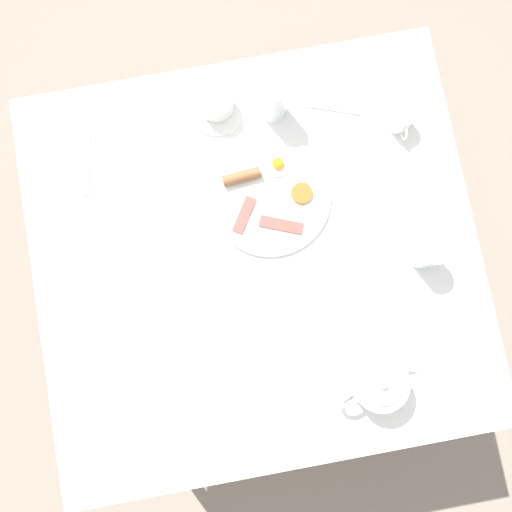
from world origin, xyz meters
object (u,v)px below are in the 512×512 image
at_px(water_glass_short, 274,100).
at_px(napkin_folded, 334,92).
at_px(knife_by_plate, 251,423).
at_px(teacup_with_saucer_left, 216,103).
at_px(creamer_jug, 401,119).
at_px(breakfast_plate, 269,194).
at_px(water_glass_tall, 428,253).
at_px(spoon_for_tea, 128,447).
at_px(fork_by_plate, 87,163).
at_px(teapot_near, 376,381).

bearing_deg(water_glass_short, napkin_folded, 96.75).
relative_size(water_glass_short, knife_by_plate, 0.75).
relative_size(teacup_with_saucer_left, creamer_jug, 1.75).
bearing_deg(knife_by_plate, teacup_with_saucer_left, 175.96).
bearing_deg(creamer_jug, breakfast_plate, -71.00).
distance_m(water_glass_tall, knife_by_plate, 0.57).
bearing_deg(breakfast_plate, water_glass_tall, 57.42).
relative_size(breakfast_plate, spoon_for_tea, 1.87).
bearing_deg(fork_by_plate, breakfast_plate, 69.50).
bearing_deg(teapot_near, water_glass_short, 75.49).
bearing_deg(water_glass_short, knife_by_plate, -14.60).
bearing_deg(spoon_for_tea, creamer_jug, 129.74).
xyz_separation_m(teacup_with_saucer_left, fork_by_plate, (0.08, -0.34, -0.03)).
relative_size(breakfast_plate, creamer_jug, 3.52).
xyz_separation_m(breakfast_plate, water_glass_short, (-0.21, 0.05, 0.06)).
bearing_deg(spoon_for_tea, knife_by_plate, 90.39).
bearing_deg(teapot_near, spoon_for_tea, 161.58).
height_order(creamer_jug, spoon_for_tea, creamer_jug).
distance_m(fork_by_plate, knife_by_plate, 0.75).
bearing_deg(water_glass_short, spoon_for_tea, -33.08).
bearing_deg(napkin_folded, breakfast_plate, -42.50).
bearing_deg(breakfast_plate, fork_by_plate, -110.50).
bearing_deg(creamer_jug, napkin_folded, -127.48).
height_order(knife_by_plate, spoon_for_tea, same).
height_order(teacup_with_saucer_left, water_glass_tall, water_glass_tall).
relative_size(fork_by_plate, knife_by_plate, 0.92).
xyz_separation_m(fork_by_plate, knife_by_plate, (0.69, 0.29, 0.00)).
bearing_deg(creamer_jug, fork_by_plate, -92.90).
distance_m(napkin_folded, fork_by_plate, 0.64).
relative_size(water_glass_tall, fork_by_plate, 0.69).
xyz_separation_m(water_glass_short, napkin_folded, (-0.02, 0.16, -0.06)).
bearing_deg(water_glass_short, creamer_jug, 73.43).
xyz_separation_m(knife_by_plate, spoon_for_tea, (0.00, -0.29, 0.00)).
height_order(fork_by_plate, spoon_for_tea, same).
xyz_separation_m(creamer_jug, napkin_folded, (-0.11, -0.14, -0.03)).
relative_size(creamer_jug, spoon_for_tea, 0.53).
bearing_deg(creamer_jug, teapot_near, -17.91).
xyz_separation_m(napkin_folded, spoon_for_tea, (0.76, -0.64, -0.00)).
bearing_deg(napkin_folded, creamer_jug, 52.52).
bearing_deg(napkin_folded, knife_by_plate, -24.92).
bearing_deg(fork_by_plate, spoon_for_tea, -0.18).
bearing_deg(water_glass_tall, napkin_folded, -164.20).
bearing_deg(teacup_with_saucer_left, water_glass_tall, 42.68).
height_order(breakfast_plate, knife_by_plate, breakfast_plate).
bearing_deg(water_glass_tall, knife_by_plate, -56.71).
relative_size(napkin_folded, fork_by_plate, 1.02).
relative_size(breakfast_plate, teacup_with_saucer_left, 2.02).
xyz_separation_m(teacup_with_saucer_left, napkin_folded, (0.01, 0.30, -0.02)).
distance_m(creamer_jug, napkin_folded, 0.18).
xyz_separation_m(water_glass_short, creamer_jug, (0.09, 0.30, -0.03)).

